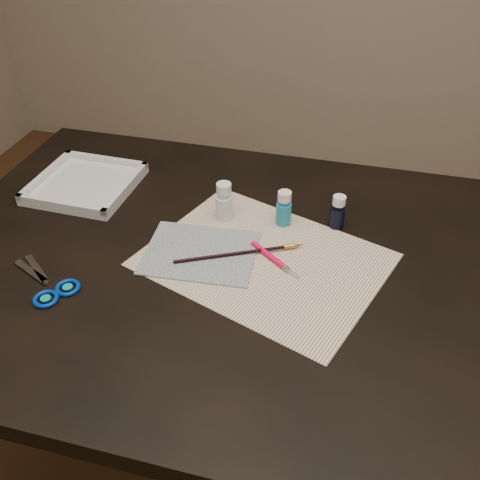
% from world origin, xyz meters
% --- Properties ---
extents(ground, '(3.50, 3.50, 0.02)m').
position_xyz_m(ground, '(0.00, 0.00, -0.01)').
color(ground, '#422614').
rests_on(ground, ground).
extents(table, '(1.30, 0.90, 0.75)m').
position_xyz_m(table, '(0.00, 0.00, 0.38)').
color(table, black).
rests_on(table, ground).
extents(paper, '(0.54, 0.47, 0.00)m').
position_xyz_m(paper, '(0.05, 0.01, 0.75)').
color(paper, white).
rests_on(paper, table).
extents(canvas, '(0.23, 0.19, 0.00)m').
position_xyz_m(canvas, '(-0.08, -0.00, 0.75)').
color(canvas, '#16273C').
rests_on(canvas, paper).
extents(paint_bottle_white, '(0.04, 0.04, 0.09)m').
position_xyz_m(paint_bottle_white, '(-0.07, 0.13, 0.79)').
color(paint_bottle_white, silver).
rests_on(paint_bottle_white, table).
extents(paint_bottle_cyan, '(0.04, 0.04, 0.08)m').
position_xyz_m(paint_bottle_cyan, '(0.06, 0.14, 0.79)').
color(paint_bottle_cyan, teal).
rests_on(paint_bottle_cyan, table).
extents(paint_bottle_navy, '(0.04, 0.04, 0.08)m').
position_xyz_m(paint_bottle_navy, '(0.17, 0.16, 0.79)').
color(paint_bottle_navy, black).
rests_on(paint_bottle_navy, table).
extents(paintbrush, '(0.25, 0.13, 0.01)m').
position_xyz_m(paintbrush, '(-0.00, 0.01, 0.76)').
color(paintbrush, black).
rests_on(paintbrush, canvas).
extents(craft_knife, '(0.12, 0.10, 0.01)m').
position_xyz_m(craft_knife, '(0.07, 0.01, 0.76)').
color(craft_knife, '#F9094D').
rests_on(craft_knife, paper).
extents(scissors, '(0.20, 0.16, 0.01)m').
position_xyz_m(scissors, '(-0.35, -0.16, 0.75)').
color(scissors, silver).
rests_on(scissors, table).
extents(palette_tray, '(0.23, 0.23, 0.03)m').
position_xyz_m(palette_tray, '(-0.43, 0.17, 0.76)').
color(palette_tray, silver).
rests_on(palette_tray, table).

